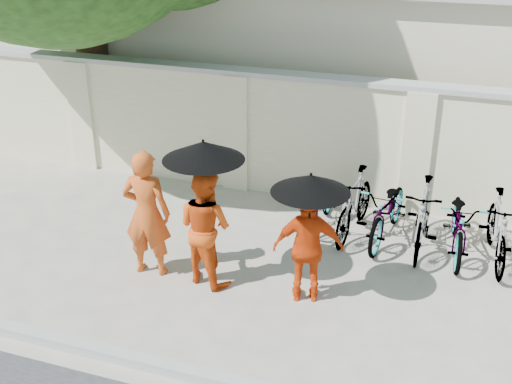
% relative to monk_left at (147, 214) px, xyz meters
% --- Properties ---
extents(ground, '(80.00, 80.00, 0.00)m').
position_rel_monk_left_xyz_m(ground, '(1.11, -0.08, -0.87)').
color(ground, '#B3A895').
extents(kerb, '(40.00, 0.16, 0.12)m').
position_rel_monk_left_xyz_m(kerb, '(1.11, -1.78, -0.81)').
color(kerb, '#9E9E9E').
rests_on(kerb, ground).
extents(compound_wall, '(20.00, 0.30, 2.00)m').
position_rel_monk_left_xyz_m(compound_wall, '(2.11, 3.12, 0.13)').
color(compound_wall, beige).
rests_on(compound_wall, ground).
extents(building_behind, '(14.00, 6.00, 3.20)m').
position_rel_monk_left_xyz_m(building_behind, '(3.11, 6.92, 0.73)').
color(building_behind, beige).
rests_on(building_behind, ground).
extents(monk_left, '(0.69, 0.50, 1.75)m').
position_rel_monk_left_xyz_m(monk_left, '(0.00, 0.00, 0.00)').
color(monk_left, '#C24C18').
rests_on(monk_left, ground).
extents(monk_center, '(0.92, 0.82, 1.58)m').
position_rel_monk_left_xyz_m(monk_center, '(0.80, 0.06, -0.09)').
color(monk_center, '#D0470F').
rests_on(monk_center, ground).
extents(parasol_center, '(1.01, 1.01, 1.09)m').
position_rel_monk_left_xyz_m(parasol_center, '(0.85, -0.02, 0.99)').
color(parasol_center, black).
rests_on(parasol_center, ground).
extents(monk_right, '(0.92, 0.58, 1.47)m').
position_rel_monk_left_xyz_m(monk_right, '(2.16, 0.06, -0.14)').
color(monk_right, red).
rests_on(monk_right, ground).
extents(parasol_right, '(0.94, 0.94, 0.90)m').
position_rel_monk_left_xyz_m(parasol_right, '(2.18, -0.02, 0.75)').
color(parasol_right, black).
rests_on(parasol_right, ground).
extents(bike_0, '(0.58, 1.64, 0.86)m').
position_rel_monk_left_xyz_m(bike_0, '(1.87, 1.96, -0.45)').
color(bike_0, '#9FA0AB').
rests_on(bike_0, ground).
extents(bike_1, '(0.65, 1.70, 1.00)m').
position_rel_monk_left_xyz_m(bike_1, '(2.37, 1.97, -0.38)').
color(bike_1, '#9FA0AB').
rests_on(bike_1, ground).
extents(bike_2, '(0.80, 1.79, 0.91)m').
position_rel_monk_left_xyz_m(bike_2, '(2.88, 1.97, -0.42)').
color(bike_2, '#9FA0AB').
rests_on(bike_2, ground).
extents(bike_3, '(0.48, 1.70, 1.02)m').
position_rel_monk_left_xyz_m(bike_3, '(3.38, 1.84, -0.37)').
color(bike_3, '#9FA0AB').
rests_on(bike_3, ground).
extents(bike_4, '(0.75, 1.79, 0.91)m').
position_rel_monk_left_xyz_m(bike_4, '(3.88, 1.89, -0.42)').
color(bike_4, '#9FA0AB').
rests_on(bike_4, ground).
extents(bike_5, '(0.65, 1.68, 0.98)m').
position_rel_monk_left_xyz_m(bike_5, '(4.38, 1.82, -0.38)').
color(bike_5, '#9FA0AB').
rests_on(bike_5, ground).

